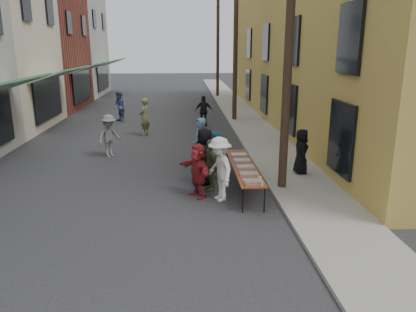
{
  "coord_description": "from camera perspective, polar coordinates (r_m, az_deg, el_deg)",
  "views": [
    {
      "loc": [
        1.3,
        -8.7,
        4.28
      ],
      "look_at": [
        1.97,
        2.27,
        1.3
      ],
      "focal_mm": 35.0,
      "sensor_mm": 36.0,
      "label": 1
    }
  ],
  "objects": [
    {
      "name": "guest_front_d",
      "position": [
        11.47,
        1.65,
        -1.84
      ],
      "size": [
        1.04,
        1.35,
        1.85
      ],
      "primitive_type": "imported",
      "rotation": [
        0.0,
        0.0,
        -1.23
      ],
      "color": "white",
      "rests_on": "ground"
    },
    {
      "name": "guest_front_e",
      "position": [
        12.24,
        0.38,
        -1.3
      ],
      "size": [
        0.61,
        1.01,
        1.61
      ],
      "primitive_type": "imported",
      "rotation": [
        0.0,
        0.0,
        -1.33
      ],
      "color": "#4E5933",
      "rests_on": "ground"
    },
    {
      "name": "passerby_mid",
      "position": [
        22.41,
        -0.59,
        6.33
      ],
      "size": [
        1.0,
        0.46,
        1.68
      ],
      "primitive_type": "imported",
      "rotation": [
        0.0,
        0.0,
        3.1
      ],
      "color": "black",
      "rests_on": "ground"
    },
    {
      "name": "condiment_jar_a",
      "position": [
        10.58,
        5.39,
        -4.15
      ],
      "size": [
        0.07,
        0.07,
        0.08
      ],
      "primitive_type": "cylinder",
      "color": "#A57F26",
      "rests_on": "serving_table"
    },
    {
      "name": "catering_tray_buns",
      "position": [
        12.17,
        5.25,
        -1.56
      ],
      "size": [
        0.5,
        0.33,
        0.08
      ],
      "primitive_type": "cube",
      "color": "tan",
      "rests_on": "serving_table"
    },
    {
      "name": "catering_tray_foil_b",
      "position": [
        11.51,
        5.76,
        -2.56
      ],
      "size": [
        0.5,
        0.33,
        0.08
      ],
      "primitive_type": "cube",
      "color": "#B2B2B7",
      "rests_on": "serving_table"
    },
    {
      "name": "serving_table",
      "position": [
        12.47,
        5.03,
        -1.51
      ],
      "size": [
        0.7,
        4.0,
        0.75
      ],
      "color": "#612F17",
      "rests_on": "ground"
    },
    {
      "name": "building_ochre",
      "position": [
        24.73,
        20.71,
        15.9
      ],
      "size": [
        10.0,
        28.0,
        10.0
      ],
      "primitive_type": "cube",
      "color": "#AA973C",
      "rests_on": "ground"
    },
    {
      "name": "sidewalk",
      "position": [
        24.35,
        5.35,
        5.09
      ],
      "size": [
        2.2,
        60.0,
        0.1
      ],
      "primitive_type": "cube",
      "color": "gray",
      "rests_on": "ground"
    },
    {
      "name": "passerby_right",
      "position": [
        20.27,
        -8.94,
        5.46
      ],
      "size": [
        0.63,
        0.78,
        1.85
      ],
      "primitive_type": "imported",
      "rotation": [
        0.0,
        0.0,
        4.4
      ],
      "color": "#66693D",
      "rests_on": "ground"
    },
    {
      "name": "condiment_jar_b",
      "position": [
        10.68,
        5.31,
        -3.97
      ],
      "size": [
        0.07,
        0.07,
        0.08
      ],
      "primitive_type": "cylinder",
      "color": "#A57F26",
      "rests_on": "serving_table"
    },
    {
      "name": "utility_pole_far",
      "position": [
        35.82,
        1.39,
        15.51
      ],
      "size": [
        0.26,
        0.26,
        9.0
      ],
      "primitive_type": "cylinder",
      "color": "#2D2116",
      "rests_on": "ground"
    },
    {
      "name": "guest_front_b",
      "position": [
        13.95,
        -1.15,
        1.45
      ],
      "size": [
        0.53,
        0.75,
        1.95
      ],
      "primitive_type": "imported",
      "rotation": [
        0.0,
        0.0,
        -1.47
      ],
      "color": "teal",
      "rests_on": "ground"
    },
    {
      "name": "guest_queue_back",
      "position": [
        11.76,
        -1.47,
        -2.04
      ],
      "size": [
        1.12,
        1.53,
        1.6
      ],
      "primitive_type": "imported",
      "rotation": [
        0.0,
        0.0,
        -1.08
      ],
      "color": "maroon",
      "rests_on": "ground"
    },
    {
      "name": "cup_stack",
      "position": [
        10.69,
        7.58,
        -3.9
      ],
      "size": [
        0.08,
        0.08,
        0.12
      ],
      "primitive_type": "cylinder",
      "color": "tan",
      "rests_on": "serving_table"
    },
    {
      "name": "ground",
      "position": [
        9.78,
        -10.96,
        -11.08
      ],
      "size": [
        120.0,
        120.0,
        0.0
      ],
      "primitive_type": "plane",
      "color": "#28282B",
      "rests_on": "ground"
    },
    {
      "name": "catering_tray_sausage",
      "position": [
        10.9,
        6.3,
        -3.6
      ],
      "size": [
        0.5,
        0.33,
        0.08
      ],
      "primitive_type": "cube",
      "color": "maroon",
      "rests_on": "serving_table"
    },
    {
      "name": "utility_pole_mid",
      "position": [
        23.89,
        3.9,
        15.66
      ],
      "size": [
        0.26,
        0.26,
        9.0
      ],
      "primitive_type": "cylinder",
      "color": "#2D2116",
      "rests_on": "ground"
    },
    {
      "name": "condiment_jar_c",
      "position": [
        10.77,
        5.23,
        -3.8
      ],
      "size": [
        0.07,
        0.07,
        0.08
      ],
      "primitive_type": "cylinder",
      "color": "#A57F26",
      "rests_on": "serving_table"
    },
    {
      "name": "server",
      "position": [
        14.02,
        12.97,
        0.65
      ],
      "size": [
        0.53,
        0.77,
        1.52
      ],
      "primitive_type": "imported",
      "rotation": [
        0.0,
        0.0,
        1.51
      ],
      "color": "black",
      "rests_on": "sidewalk"
    },
    {
      "name": "catering_tray_foil_d",
      "position": [
        12.83,
        4.78,
        -0.67
      ],
      "size": [
        0.5,
        0.33,
        0.08
      ],
      "primitive_type": "cube",
      "color": "#B2B2B7",
      "rests_on": "serving_table"
    },
    {
      "name": "passerby_far",
      "position": [
        24.34,
        -12.32,
        6.81
      ],
      "size": [
        1.06,
        1.1,
        1.78
      ],
      "primitive_type": "imported",
      "rotation": [
        0.0,
        0.0,
        5.37
      ],
      "color": "#455886",
      "rests_on": "ground"
    },
    {
      "name": "passerby_left",
      "position": [
        16.56,
        -13.73,
        2.77
      ],
      "size": [
        1.18,
        1.25,
        1.7
      ],
      "primitive_type": "imported",
      "rotation": [
        0.0,
        0.0,
        0.89
      ],
      "color": "slate",
      "rests_on": "ground"
    },
    {
      "name": "guest_front_c",
      "position": [
        13.52,
        1.02,
        0.19
      ],
      "size": [
        0.89,
        0.96,
        1.57
      ],
      "primitive_type": "imported",
      "rotation": [
        0.0,
        0.0,
        -2.06
      ],
      "color": "teal",
      "rests_on": "ground"
    },
    {
      "name": "utility_pole_near",
      "position": [
        12.08,
        11.36,
        15.94
      ],
      "size": [
        0.26,
        0.26,
        9.0
      ],
      "primitive_type": "cylinder",
      "color": "#2D2116",
      "rests_on": "ground"
    },
    {
      "name": "catering_tray_buns_end",
      "position": [
        13.5,
        4.37,
        0.14
      ],
      "size": [
        0.5,
        0.33,
        0.08
      ],
      "primitive_type": "cube",
      "color": "tan",
      "rests_on": "serving_table"
    },
    {
      "name": "guest_front_a",
      "position": [
        12.82,
        -0.46,
        -0.06
      ],
      "size": [
        0.7,
        0.96,
        1.82
      ],
      "primitive_type": "imported",
      "rotation": [
        0.0,
        0.0,
        -1.43
      ],
      "color": "black",
      "rests_on": "ground"
    }
  ]
}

